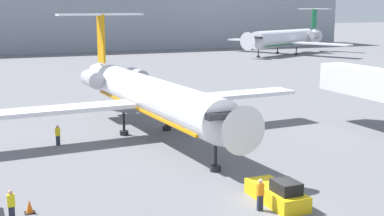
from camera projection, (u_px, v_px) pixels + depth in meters
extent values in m
plane|color=slate|center=(275.00, 207.00, 30.95)|extent=(600.00, 600.00, 0.00)
cube|color=#8C939E|center=(31.00, 22.00, 138.19)|extent=(180.00, 16.00, 15.30)
cylinder|color=white|center=(153.00, 96.00, 47.04)|extent=(4.89, 24.91, 3.25)
cone|color=white|center=(233.00, 127.00, 35.03)|extent=(3.42, 2.81, 3.25)
cube|color=black|center=(225.00, 115.00, 35.84)|extent=(2.81, 0.88, 0.44)
cone|color=white|center=(104.00, 78.00, 59.48)|extent=(3.16, 3.77, 2.93)
cube|color=orange|center=(153.00, 108.00, 47.24)|extent=(4.40, 22.42, 0.20)
cube|color=white|center=(229.00, 95.00, 52.02)|extent=(13.94, 3.71, 0.36)
cube|color=white|center=(53.00, 110.00, 44.51)|extent=(13.94, 3.71, 0.36)
cylinder|color=#ADADB7|center=(136.00, 77.00, 57.15)|extent=(1.92, 3.37, 1.70)
cylinder|color=#ADADB7|center=(93.00, 79.00, 55.04)|extent=(1.92, 3.37, 1.70)
cube|color=orange|center=(101.00, 39.00, 59.31)|extent=(0.39, 2.21, 5.29)
cube|color=white|center=(100.00, 15.00, 58.82)|extent=(9.62, 2.43, 0.20)
cylinder|color=black|center=(216.00, 157.00, 37.55)|extent=(0.24, 0.24, 2.05)
cylinder|color=black|center=(215.00, 168.00, 37.70)|extent=(0.80, 0.80, 0.40)
cylinder|color=black|center=(124.00, 124.00, 48.21)|extent=(0.24, 0.24, 2.05)
cylinder|color=black|center=(124.00, 133.00, 48.37)|extent=(0.80, 0.80, 0.40)
cylinder|color=black|center=(167.00, 120.00, 50.08)|extent=(0.24, 0.24, 2.05)
cylinder|color=black|center=(167.00, 128.00, 50.23)|extent=(0.80, 0.80, 0.40)
cube|color=yellow|center=(276.00, 195.00, 31.62)|extent=(1.83, 4.60, 0.93)
cube|color=black|center=(286.00, 187.00, 30.55)|extent=(1.28, 1.66, 0.70)
cube|color=black|center=(258.00, 186.00, 33.64)|extent=(1.65, 0.30, 0.56)
cube|color=#232838|center=(260.00, 203.00, 30.38)|extent=(0.32, 0.20, 0.90)
cube|color=orange|center=(260.00, 189.00, 30.23)|extent=(0.40, 0.24, 0.71)
sphere|color=tan|center=(261.00, 181.00, 30.14)|extent=(0.26, 0.26, 0.26)
cube|color=#232838|center=(58.00, 141.00, 44.69)|extent=(0.32, 0.20, 0.84)
cube|color=yellow|center=(58.00, 132.00, 44.55)|extent=(0.40, 0.24, 0.66)
sphere|color=tan|center=(57.00, 127.00, 44.46)|extent=(0.24, 0.24, 0.24)
cube|color=#232838|center=(12.00, 214.00, 28.76)|extent=(0.32, 0.20, 0.86)
cube|color=yellow|center=(11.00, 201.00, 28.62)|extent=(0.40, 0.24, 0.68)
sphere|color=tan|center=(10.00, 192.00, 28.53)|extent=(0.25, 0.25, 0.25)
cube|color=black|center=(30.00, 213.00, 30.05)|extent=(0.57, 0.57, 0.04)
cone|color=orange|center=(29.00, 206.00, 29.98)|extent=(0.41, 0.41, 0.73)
cylinder|color=silver|center=(283.00, 38.00, 129.76)|extent=(22.43, 13.46, 4.12)
cone|color=silver|center=(252.00, 41.00, 120.21)|extent=(4.74, 5.13, 4.12)
cube|color=black|center=(255.00, 37.00, 121.04)|extent=(2.13, 3.47, 0.44)
cone|color=silver|center=(312.00, 36.00, 139.76)|extent=(5.68, 5.29, 3.71)
cube|color=#19723F|center=(283.00, 44.00, 130.01)|extent=(20.19, 12.11, 0.20)
cube|color=silver|center=(321.00, 44.00, 124.56)|extent=(9.18, 14.72, 0.36)
cube|color=silver|center=(254.00, 40.00, 136.97)|extent=(9.18, 14.72, 0.36)
cylinder|color=#ADADB7|center=(314.00, 35.00, 134.73)|extent=(3.57, 3.09, 2.00)
cylinder|color=#ADADB7|center=(294.00, 34.00, 138.62)|extent=(3.57, 3.09, 2.00)
cube|color=#19723F|center=(314.00, 19.00, 139.58)|extent=(2.09, 1.15, 5.00)
cube|color=silver|center=(315.00, 9.00, 139.11)|extent=(5.46, 8.91, 0.20)
cylinder|color=black|center=(258.00, 53.00, 122.70)|extent=(0.24, 0.24, 1.86)
cylinder|color=black|center=(258.00, 57.00, 122.83)|extent=(0.80, 0.80, 0.40)
cylinder|color=black|center=(278.00, 50.00, 133.35)|extent=(0.24, 0.24, 1.86)
cylinder|color=black|center=(277.00, 53.00, 133.48)|extent=(0.80, 0.80, 0.40)
cylinder|color=black|center=(296.00, 51.00, 129.83)|extent=(0.24, 0.24, 1.86)
cylinder|color=black|center=(296.00, 54.00, 129.96)|extent=(0.80, 0.80, 0.40)
cube|color=silver|center=(370.00, 83.00, 49.64)|extent=(2.60, 11.86, 2.60)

